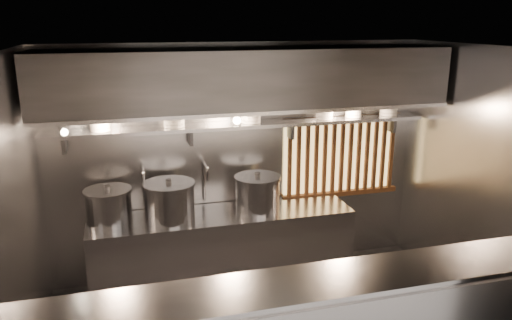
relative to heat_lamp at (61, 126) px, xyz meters
name	(u,v)px	position (x,y,z in m)	size (l,w,h in m)	color
ceiling	(280,49)	(1.90, -0.85, 0.73)	(4.50, 4.50, 0.00)	black
wall_back	(240,161)	(1.90, 0.65, -0.67)	(4.50, 4.50, 0.00)	gray
wall_left	(13,230)	(-0.35, -0.85, -0.67)	(3.00, 3.00, 0.00)	gray
wall_right	(484,184)	(4.15, -0.85, -0.67)	(3.00, 3.00, 0.00)	gray
cooking_bench	(223,249)	(1.60, 0.28, -1.62)	(3.00, 0.70, 0.90)	#A1A1A6
bowl_shelf	(243,125)	(1.90, 0.47, -0.19)	(4.40, 0.34, 0.04)	#A1A1A6
exhaust_hood	(248,79)	(1.90, 0.25, 0.36)	(4.40, 0.81, 0.65)	#2D2D30
wood_screen	(341,156)	(3.20, 0.60, -0.69)	(1.56, 0.09, 1.04)	#FAC970
faucet_left	(143,180)	(0.75, 0.52, -0.76)	(0.04, 0.30, 0.50)	silver
faucet_right	(205,175)	(1.45, 0.52, -0.76)	(0.04, 0.30, 0.50)	silver
heat_lamp	(61,126)	(0.00, 0.00, 0.00)	(0.25, 0.35, 0.20)	#A1A1A6
pendant_bulb	(237,120)	(1.80, 0.35, -0.11)	(0.09, 0.09, 0.19)	#2D2D30
stock_pot_left	(170,201)	(1.00, 0.25, -0.95)	(0.61, 0.61, 0.47)	#A1A1A6
stock_pot_mid	(109,206)	(0.36, 0.33, -0.97)	(0.63, 0.63, 0.43)	#A1A1A6
stock_pot_right	(258,193)	(2.01, 0.27, -0.96)	(0.58, 0.58, 0.46)	#A1A1A6
bowl_stack_0	(101,127)	(0.34, 0.47, -0.12)	(0.23, 0.23, 0.09)	white
bowl_stack_1	(174,123)	(1.11, 0.47, -0.12)	(0.24, 0.24, 0.09)	white
bowl_stack_2	(251,119)	(1.99, 0.47, -0.12)	(0.24, 0.24, 0.09)	white
bowl_stack_3	(324,115)	(2.89, 0.47, -0.12)	(0.21, 0.21, 0.09)	white
bowl_stack_4	(354,110)	(3.27, 0.47, -0.08)	(0.21, 0.21, 0.17)	white
bowl_stack_5	(388,112)	(3.74, 0.47, -0.12)	(0.23, 0.23, 0.09)	white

